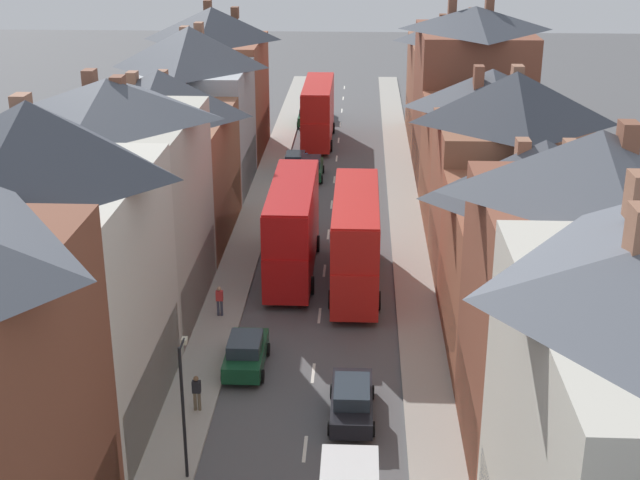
% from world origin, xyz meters
% --- Properties ---
extents(pavement_left, '(2.20, 104.00, 0.14)m').
position_xyz_m(pavement_left, '(-5.10, 38.00, 0.07)').
color(pavement_left, '#A8A399').
rests_on(pavement_left, ground).
extents(pavement_right, '(2.20, 104.00, 0.14)m').
position_xyz_m(pavement_right, '(5.10, 38.00, 0.07)').
color(pavement_right, '#A8A399').
rests_on(pavement_right, ground).
extents(centre_line_dashes, '(0.14, 97.80, 0.01)m').
position_xyz_m(centre_line_dashes, '(0.00, 36.00, 0.01)').
color(centre_line_dashes, silver).
rests_on(centre_line_dashes, ground).
extents(terrace_row_left, '(8.00, 72.55, 13.82)m').
position_xyz_m(terrace_row_left, '(-10.19, 23.52, 6.15)').
color(terrace_row_left, '#BCB7A8').
rests_on(terrace_row_left, ground).
extents(terrace_row_right, '(8.00, 77.72, 13.67)m').
position_xyz_m(terrace_row_right, '(10.18, 27.46, 5.82)').
color(terrace_row_right, brown).
rests_on(terrace_row_right, ground).
extents(double_decker_bus_lead, '(2.74, 10.80, 5.30)m').
position_xyz_m(double_decker_bus_lead, '(-1.81, 59.20, 2.82)').
color(double_decker_bus_lead, red).
rests_on(double_decker_bus_lead, ground).
extents(double_decker_bus_mid_street, '(2.74, 10.80, 5.30)m').
position_xyz_m(double_decker_bus_mid_street, '(-1.81, 29.72, 2.82)').
color(double_decker_bus_mid_street, red).
rests_on(double_decker_bus_mid_street, ground).
extents(double_decker_bus_far_approaching, '(2.74, 10.80, 5.30)m').
position_xyz_m(double_decker_bus_far_approaching, '(1.79, 27.93, 2.82)').
color(double_decker_bus_far_approaching, red).
rests_on(double_decker_bus_far_approaching, ground).
extents(car_near_blue, '(1.90, 4.32, 1.70)m').
position_xyz_m(car_near_blue, '(-3.10, 65.65, 0.86)').
color(car_near_blue, '#144728').
rests_on(car_near_blue, ground).
extents(car_near_silver, '(1.90, 4.09, 1.61)m').
position_xyz_m(car_near_silver, '(-1.80, 68.38, 0.81)').
color(car_near_silver, '#236093').
rests_on(car_near_silver, ground).
extents(car_parked_left_a, '(1.90, 4.11, 1.65)m').
position_xyz_m(car_parked_left_a, '(-3.10, 18.27, 0.83)').
color(car_parked_left_a, '#144728').
rests_on(car_parked_left_a, ground).
extents(car_parked_right_a, '(1.90, 4.28, 1.69)m').
position_xyz_m(car_parked_right_a, '(-3.10, 49.48, 0.85)').
color(car_parked_right_a, '#236093').
rests_on(car_parked_right_a, ground).
extents(car_mid_black, '(1.90, 4.58, 1.60)m').
position_xyz_m(car_mid_black, '(1.80, 14.42, 0.81)').
color(car_mid_black, black).
rests_on(car_mid_black, ground).
extents(car_parked_left_b, '(1.90, 4.40, 1.68)m').
position_xyz_m(car_parked_left_b, '(-1.80, 48.32, 0.85)').
color(car_parked_left_b, '#144728').
rests_on(car_parked_left_b, ground).
extents(pedestrian_mid_left, '(0.36, 0.22, 1.61)m').
position_xyz_m(pedestrian_mid_left, '(-4.67, 14.43, 1.03)').
color(pedestrian_mid_left, brown).
rests_on(pedestrian_mid_left, pavement_left).
extents(pedestrian_mid_right, '(0.36, 0.22, 1.61)m').
position_xyz_m(pedestrian_mid_right, '(-5.11, 23.52, 1.03)').
color(pedestrian_mid_right, '#3D4256').
rests_on(pedestrian_mid_right, pavement_left).
extents(street_lamp, '(0.20, 1.12, 5.50)m').
position_xyz_m(street_lamp, '(-4.25, 9.98, 3.24)').
color(street_lamp, black).
rests_on(street_lamp, ground).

